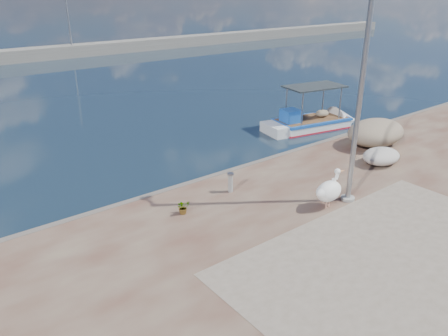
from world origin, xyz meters
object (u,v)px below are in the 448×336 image
Objects in this scene: boat_right at (311,125)px; lamp_post at (359,100)px; pelican at (329,190)px; bollard_near at (230,182)px.

boat_right is 9.93m from lamp_post.
lamp_post reaches higher than pelican.
lamp_post reaches higher than boat_right.
boat_right is 4.52× the size of pelican.
bollard_near is (-8.73, -4.18, 0.66)m from boat_right.
pelican is 3.25m from bollard_near.
lamp_post is 4.83m from bollard_near.
boat_right reaches higher than bollard_near.
lamp_post is (-6.10, -6.97, 3.59)m from boat_right.
lamp_post is at bearing -3.75° from pelican.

